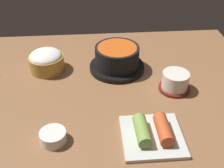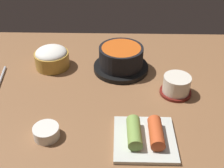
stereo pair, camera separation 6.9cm
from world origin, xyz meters
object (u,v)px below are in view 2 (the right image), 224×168
object	(u,v)px
tea_cup_with_saucer	(176,85)
kimchi_plate	(145,136)
rice_bowl	(52,57)
side_bowl_near	(46,132)
stone_pot	(121,59)

from	to	relation	value
tea_cup_with_saucer	kimchi_plate	xyz separation A→B (cm)	(-10.49, -19.22, -1.33)
rice_bowl	side_bowl_near	world-z (taller)	rice_bowl
tea_cup_with_saucer	stone_pot	bearing A→B (deg)	141.76
stone_pot	kimchi_plate	distance (cm)	32.57
rice_bowl	side_bowl_near	xyz separation A→B (cm)	(4.77, -32.49, -2.02)
kimchi_plate	side_bowl_near	bearing A→B (deg)	178.13
kimchi_plate	side_bowl_near	distance (cm)	24.05
side_bowl_near	tea_cup_with_saucer	bearing A→B (deg)	28.10
tea_cup_with_saucer	kimchi_plate	size ratio (longest dim) A/B	0.63
tea_cup_with_saucer	kimchi_plate	distance (cm)	21.94
kimchi_plate	side_bowl_near	world-z (taller)	kimchi_plate
kimchi_plate	stone_pot	bearing A→B (deg)	100.11
stone_pot	tea_cup_with_saucer	world-z (taller)	stone_pot
stone_pot	tea_cup_with_saucer	distance (cm)	20.65
stone_pot	tea_cup_with_saucer	bearing A→B (deg)	-38.24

